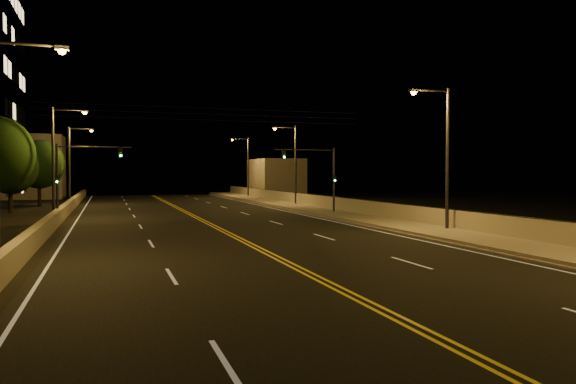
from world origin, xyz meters
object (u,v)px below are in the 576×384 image
object	(u,v)px
streetlight_1	(443,149)
streetlight_6	(72,160)
traffic_signal_left	(74,172)
tree_2	(39,164)
streetlight_4	(5,135)
streetlight_5	(58,154)
streetlight_2	(293,160)
streetlight_3	(246,163)
tree_1	(10,168)
traffic_signal_right	(322,172)

from	to	relation	value
streetlight_1	streetlight_6	bearing A→B (deg)	121.40
traffic_signal_left	tree_2	xyz separation A→B (m)	(-4.42, 20.79, 0.80)
streetlight_1	traffic_signal_left	size ratio (longest dim) A/B	1.49
streetlight_4	streetlight_5	distance (m)	21.98
streetlight_2	streetlight_3	distance (m)	20.13
tree_1	tree_2	world-z (taller)	tree_2
streetlight_3	tree_2	size ratio (longest dim) A/B	1.19
streetlight_1	streetlight_2	world-z (taller)	same
streetlight_2	streetlight_3	world-z (taller)	same
streetlight_2	streetlight_3	size ratio (longest dim) A/B	1.00
traffic_signal_left	streetlight_4	bearing A→B (deg)	-93.32
streetlight_1	tree_2	size ratio (longest dim) A/B	1.19
streetlight_2	streetlight_5	distance (m)	23.70
streetlight_2	tree_2	distance (m)	26.13
tree_2	streetlight_2	bearing A→B (deg)	-19.44
streetlight_2	tree_1	xyz separation A→B (m)	(-25.85, -1.32, -0.89)
tree_2	streetlight_5	bearing A→B (deg)	-80.25
streetlight_5	streetlight_6	size ratio (longest dim) A/B	1.00
tree_1	traffic_signal_right	bearing A→B (deg)	-23.91
streetlight_2	traffic_signal_right	bearing A→B (deg)	-97.39
streetlight_6	streetlight_2	bearing A→B (deg)	-21.13
streetlight_6	traffic_signal_right	size ratio (longest dim) A/B	1.49
traffic_signal_right	tree_1	world-z (taller)	tree_1
traffic_signal_right	streetlight_1	bearing A→B (deg)	-83.91
streetlight_2	streetlight_5	xyz separation A→B (m)	(-21.39, -10.22, 0.00)
streetlight_2	traffic_signal_left	world-z (taller)	streetlight_2
streetlight_1	tree_2	xyz separation A→B (m)	(-24.64, 35.48, -0.46)
traffic_signal_right	tree_2	xyz separation A→B (m)	(-23.07, 20.79, 0.80)
streetlight_1	tree_1	distance (m)	36.30
streetlight_3	traffic_signal_left	size ratio (longest dim) A/B	1.49
streetlight_3	streetlight_6	world-z (taller)	same
streetlight_1	streetlight_2	distance (m)	26.78
streetlight_3	streetlight_5	bearing A→B (deg)	-125.17
streetlight_6	streetlight_3	bearing A→B (deg)	29.02
streetlight_4	traffic_signal_left	xyz separation A→B (m)	(1.17, 20.11, -1.26)
streetlight_1	tree_1	bearing A→B (deg)	135.44
streetlight_4	traffic_signal_left	distance (m)	20.18
streetlight_1	streetlight_5	world-z (taller)	same
streetlight_6	traffic_signal_left	bearing A→B (deg)	-86.72
streetlight_1	traffic_signal_right	xyz separation A→B (m)	(-1.57, 14.69, -1.26)
tree_1	tree_2	bearing A→B (deg)	83.08
tree_2	traffic_signal_right	bearing A→B (deg)	-42.02
streetlight_5	tree_2	size ratio (longest dim) A/B	1.19
streetlight_5	traffic_signal_left	size ratio (longest dim) A/B	1.49
streetlight_5	streetlight_6	xyz separation A→B (m)	(0.00, 18.49, 0.00)
streetlight_2	streetlight_5	size ratio (longest dim) A/B	1.00
streetlight_2	streetlight_3	bearing A→B (deg)	90.00
streetlight_2	tree_2	bearing A→B (deg)	160.56
streetlight_3	streetlight_2	bearing A→B (deg)	-90.00
streetlight_4	traffic_signal_right	size ratio (longest dim) A/B	1.49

